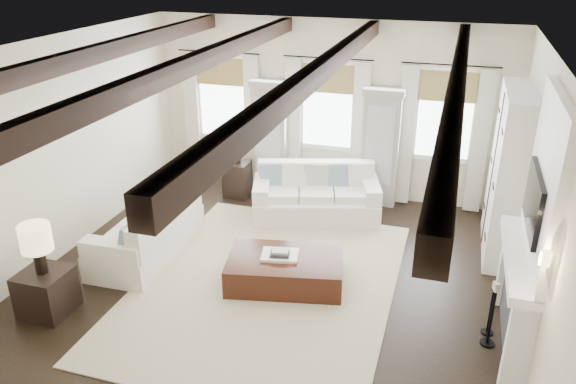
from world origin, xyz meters
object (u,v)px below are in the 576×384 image
(side_table_front, at_px, (47,292))
(side_table_back, at_px, (237,179))
(sofa_back, at_px, (316,196))
(ottoman, at_px, (285,271))
(sofa_left, at_px, (151,232))

(side_table_front, xyz_separation_m, side_table_back, (0.96, 4.12, 0.04))
(sofa_back, distance_m, side_table_back, 1.67)
(ottoman, bearing_deg, side_table_front, -162.58)
(ottoman, height_order, side_table_front, side_table_front)
(sofa_left, bearing_deg, sofa_back, 43.79)
(sofa_left, relative_size, side_table_front, 3.62)
(ottoman, bearing_deg, side_table_back, 112.07)
(sofa_back, height_order, sofa_left, sofa_back)
(side_table_front, bearing_deg, sofa_back, 55.28)
(ottoman, distance_m, side_table_back, 3.14)
(side_table_back, bearing_deg, sofa_back, -14.08)
(sofa_back, relative_size, ottoman, 1.47)
(sofa_back, bearing_deg, side_table_front, -124.72)
(sofa_back, relative_size, side_table_front, 3.93)
(sofa_back, height_order, side_table_front, sofa_back)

